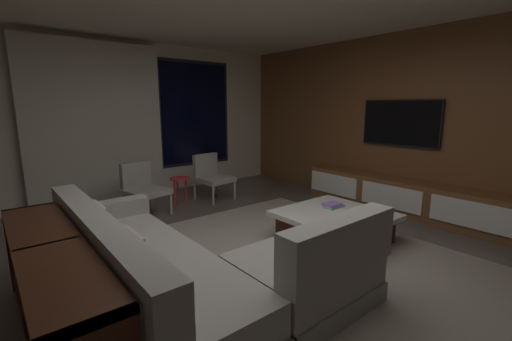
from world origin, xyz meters
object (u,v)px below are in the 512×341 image
at_px(coffee_table, 335,226).
at_px(accent_chair_by_curtain, 143,186).
at_px(accent_chair_near_window, 211,174).
at_px(mounted_tv, 400,123).
at_px(sectional_couch, 188,271).
at_px(console_table_behind_couch, 54,289).
at_px(book_stack_on_coffee_table, 333,205).
at_px(media_console, 401,197).
at_px(side_stool, 180,183).

height_order(coffee_table, accent_chair_by_curtain, accent_chair_by_curtain).
xyz_separation_m(accent_chair_near_window, mounted_tv, (1.95, -2.32, 0.92)).
relative_size(sectional_couch, console_table_behind_couch, 1.19).
distance_m(coffee_table, console_table_behind_couch, 2.90).
relative_size(book_stack_on_coffee_table, accent_chair_near_window, 0.35).
distance_m(book_stack_on_coffee_table, console_table_behind_couch, 3.04).
bearing_deg(console_table_behind_couch, media_console, -0.49).
bearing_deg(side_stool, accent_chair_near_window, 0.58).
height_order(sectional_couch, mounted_tv, mounted_tv).
bearing_deg(accent_chair_near_window, coffee_table, -87.10).
distance_m(sectional_couch, accent_chair_by_curtain, 2.60).
relative_size(coffee_table, console_table_behind_couch, 0.55).
distance_m(coffee_table, accent_chair_by_curtain, 2.84).
relative_size(accent_chair_by_curtain, mounted_tv, 0.64).
relative_size(book_stack_on_coffee_table, media_console, 0.09).
distance_m(accent_chair_near_window, console_table_behind_couch, 3.71).
relative_size(accent_chair_near_window, media_console, 0.25).
relative_size(coffee_table, mounted_tv, 0.96).
distance_m(book_stack_on_coffee_table, accent_chair_by_curtain, 2.78).
height_order(sectional_couch, book_stack_on_coffee_table, sectional_couch).
height_order(media_console, mounted_tv, mounted_tv).
distance_m(side_stool, mounted_tv, 3.58).
height_order(mounted_tv, console_table_behind_couch, mounted_tv).
xyz_separation_m(accent_chair_by_curtain, mounted_tv, (3.19, -2.23, 0.92)).
bearing_deg(accent_chair_near_window, sectional_couch, -125.28).
bearing_deg(book_stack_on_coffee_table, mounted_tv, 2.99).
distance_m(coffee_table, media_console, 1.64).
distance_m(side_stool, media_console, 3.45).
xyz_separation_m(media_console, console_table_behind_couch, (-4.53, 0.04, 0.16)).
bearing_deg(accent_chair_near_window, book_stack_on_coffee_table, -83.31).
relative_size(book_stack_on_coffee_table, accent_chair_by_curtain, 0.35).
bearing_deg(accent_chair_by_curtain, coffee_table, -60.91).
bearing_deg(mounted_tv, book_stack_on_coffee_table, -177.01).
distance_m(media_console, mounted_tv, 1.13).
height_order(accent_chair_by_curtain, mounted_tv, mounted_tv).
height_order(accent_chair_near_window, side_stool, accent_chair_near_window).
relative_size(media_console, console_table_behind_couch, 1.48).
height_order(book_stack_on_coffee_table, accent_chair_by_curtain, accent_chair_by_curtain).
height_order(book_stack_on_coffee_table, media_console, media_console).
bearing_deg(accent_chair_near_window, accent_chair_by_curtain, -176.04).
relative_size(side_stool, console_table_behind_couch, 0.22).
bearing_deg(accent_chair_by_curtain, media_console, -38.88).
distance_m(accent_chair_near_window, side_stool, 0.61).
relative_size(book_stack_on_coffee_table, console_table_behind_couch, 0.13).
distance_m(sectional_couch, side_stool, 2.89).
bearing_deg(media_console, accent_chair_by_curtain, 141.12).
bearing_deg(sectional_couch, coffee_table, 1.55).
bearing_deg(mounted_tv, accent_chair_by_curtain, 145.06).
xyz_separation_m(sectional_couch, side_stool, (1.24, 2.60, 0.08)).
distance_m(coffee_table, book_stack_on_coffee_table, 0.29).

